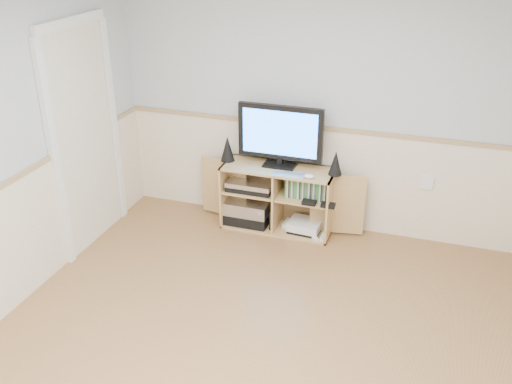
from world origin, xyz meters
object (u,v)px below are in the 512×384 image
monitor (280,134)px  game_consoles (304,226)px  media_cabinet (279,196)px  keyboard (289,175)px

monitor → game_consoles: monitor is taller
media_cabinet → keyboard: keyboard is taller
keyboard → monitor: bearing=122.4°
media_cabinet → game_consoles: (0.28, -0.06, -0.26)m
monitor → game_consoles: bearing=-12.3°
monitor → keyboard: monitor is taller
monitor → game_consoles: 0.95m
game_consoles → media_cabinet: bearing=167.3°
monitor → media_cabinet: bearing=90.0°
media_cabinet → game_consoles: media_cabinet is taller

